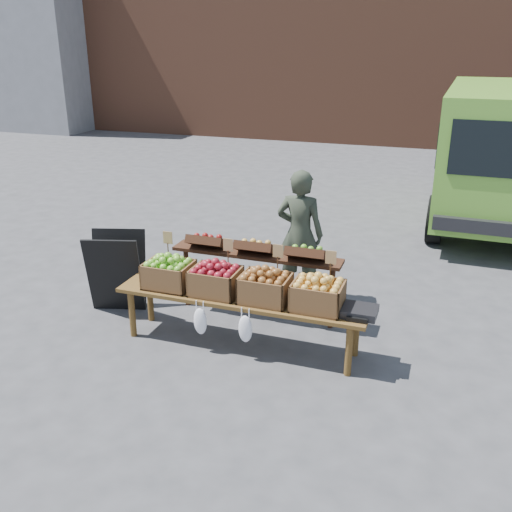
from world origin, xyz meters
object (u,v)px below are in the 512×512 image
at_px(delivery_van, 509,156).
at_px(crate_russet_pears, 216,281).
at_px(back_table, 256,275).
at_px(vendor, 300,234).
at_px(crate_red_apples, 265,288).
at_px(crate_green_apples, 318,296).
at_px(chalkboard_sign, 117,271).
at_px(crate_golden_apples, 169,275).
at_px(weighing_scale, 360,311).
at_px(display_bench, 240,321).

bearing_deg(delivery_van, crate_russet_pears, -117.23).
bearing_deg(crate_russet_pears, back_table, 74.45).
bearing_deg(delivery_van, vendor, -120.11).
distance_m(crate_red_apples, crate_green_apples, 0.55).
bearing_deg(chalkboard_sign, crate_golden_apples, -37.78).
bearing_deg(crate_golden_apples, weighing_scale, 0.00).
distance_m(chalkboard_sign, crate_red_apples, 2.03).
bearing_deg(delivery_van, crate_green_apples, -108.12).
height_order(vendor, chalkboard_sign, vendor).
xyz_separation_m(crate_golden_apples, crate_red_apples, (1.10, 0.00, 0.00)).
distance_m(display_bench, crate_russet_pears, 0.51).
xyz_separation_m(chalkboard_sign, crate_green_apples, (2.54, -0.35, 0.22)).
xyz_separation_m(vendor, back_table, (-0.31, -0.76, -0.30)).
bearing_deg(chalkboard_sign, delivery_van, 33.43).
distance_m(back_table, weighing_scale, 1.51).
xyz_separation_m(back_table, crate_red_apples, (0.35, -0.72, 0.19)).
bearing_deg(vendor, crate_red_apples, 92.21).
relative_size(delivery_van, crate_russet_pears, 10.48).
height_order(back_table, weighing_scale, back_table).
relative_size(display_bench, crate_green_apples, 5.40).
xyz_separation_m(delivery_van, weighing_scale, (-1.59, -5.78, -0.56)).
relative_size(delivery_van, chalkboard_sign, 5.36).
relative_size(delivery_van, display_bench, 1.94).
relative_size(delivery_van, weighing_scale, 15.42).
bearing_deg(weighing_scale, chalkboard_sign, 173.36).
height_order(crate_golden_apples, crate_russet_pears, same).
xyz_separation_m(vendor, crate_green_apples, (0.59, -1.48, -0.11)).
xyz_separation_m(back_table, display_bench, (0.07, -0.72, -0.24)).
height_order(delivery_van, crate_golden_apples, delivery_van).
distance_m(crate_golden_apples, crate_russet_pears, 0.55).
height_order(chalkboard_sign, crate_russet_pears, chalkboard_sign).
bearing_deg(delivery_van, crate_golden_apples, -121.29).
height_order(crate_green_apples, weighing_scale, crate_green_apples).
height_order(vendor, display_bench, vendor).
distance_m(delivery_van, chalkboard_sign, 7.12).
distance_m(display_bench, weighing_scale, 1.29).
xyz_separation_m(vendor, crate_red_apples, (0.04, -1.48, -0.11)).
distance_m(display_bench, crate_green_apples, 0.93).
bearing_deg(crate_red_apples, chalkboard_sign, 170.16).
relative_size(chalkboard_sign, crate_russet_pears, 1.96).
bearing_deg(delivery_van, chalkboard_sign, -128.88).
bearing_deg(weighing_scale, crate_green_apples, 180.00).
height_order(delivery_van, chalkboard_sign, delivery_van).
distance_m(chalkboard_sign, display_bench, 1.76).
bearing_deg(chalkboard_sign, crate_green_apples, -24.34).
distance_m(vendor, crate_golden_apples, 1.82).
bearing_deg(weighing_scale, crate_golden_apples, 180.00).
height_order(vendor, back_table, vendor).
bearing_deg(crate_red_apples, weighing_scale, 0.00).
bearing_deg(delivery_van, weighing_scale, -104.28).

